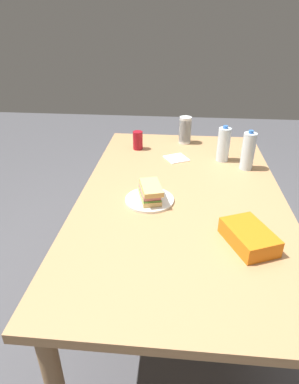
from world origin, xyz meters
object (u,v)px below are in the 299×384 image
at_px(soda_can_red, 138,140).
at_px(water_bottle_tall, 224,144).
at_px(paper_plate, 150,200).
at_px(water_bottle_spare, 248,151).
at_px(sandwich, 150,192).
at_px(plastic_cup_stack, 185,130).
at_px(chip_bag, 249,237).
at_px(dining_table, 181,207).

relative_size(soda_can_red, water_bottle_tall, 0.55).
bearing_deg(soda_can_red, water_bottle_tall, 75.63).
bearing_deg(paper_plate, water_bottle_spare, 128.74).
bearing_deg(soda_can_red, paper_plate, 11.81).
bearing_deg(water_bottle_spare, sandwich, -50.91).
height_order(sandwich, plastic_cup_stack, plastic_cup_stack).
relative_size(chip_bag, water_bottle_tall, 1.03).
xyz_separation_m(chip_bag, plastic_cup_stack, (-1.13, -0.26, 0.06)).
distance_m(dining_table, plastic_cup_stack, 0.76).
distance_m(plastic_cup_stack, water_bottle_spare, 0.54).
relative_size(sandwich, plastic_cup_stack, 1.07).
height_order(sandwich, water_bottle_tall, water_bottle_tall).
height_order(paper_plate, water_bottle_tall, water_bottle_tall).
distance_m(dining_table, chip_bag, 0.49).
bearing_deg(paper_plate, dining_table, 119.62).
xyz_separation_m(paper_plate, sandwich, (0.00, 0.00, 0.05)).
distance_m(dining_table, paper_plate, 0.20).
bearing_deg(water_bottle_tall, dining_table, -28.86).
xyz_separation_m(chip_bag, water_bottle_tall, (-0.84, -0.02, 0.07)).
bearing_deg(water_bottle_spare, water_bottle_tall, -130.56).
distance_m(sandwich, water_bottle_tall, 0.68).
xyz_separation_m(sandwich, water_bottle_tall, (-0.54, 0.40, 0.05)).
bearing_deg(dining_table, chip_bag, 34.53).
bearing_deg(plastic_cup_stack, water_bottle_tall, 38.78).
bearing_deg(chip_bag, soda_can_red, 7.00).
bearing_deg(water_bottle_spare, soda_can_red, -110.32).
height_order(water_bottle_tall, water_bottle_spare, water_bottle_spare).
height_order(dining_table, soda_can_red, soda_can_red).
bearing_deg(plastic_cup_stack, soda_can_red, -64.43).
xyz_separation_m(dining_table, soda_can_red, (-0.59, -0.30, 0.14)).
xyz_separation_m(dining_table, water_bottle_spare, (-0.34, 0.38, 0.19)).
height_order(paper_plate, chip_bag, chip_bag).
bearing_deg(soda_can_red, chip_bag, 30.15).
xyz_separation_m(paper_plate, chip_bag, (0.30, 0.43, 0.03)).
bearing_deg(dining_table, plastic_cup_stack, 178.93).
relative_size(water_bottle_tall, water_bottle_spare, 0.95).
relative_size(dining_table, water_bottle_spare, 7.60).
height_order(soda_can_red, water_bottle_tall, water_bottle_tall).
height_order(soda_can_red, chip_bag, soda_can_red).
xyz_separation_m(soda_can_red, water_bottle_spare, (0.25, 0.68, 0.05)).
xyz_separation_m(plastic_cup_stack, water_bottle_spare, (0.40, 0.36, 0.02)).
bearing_deg(water_bottle_tall, plastic_cup_stack, -141.22).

